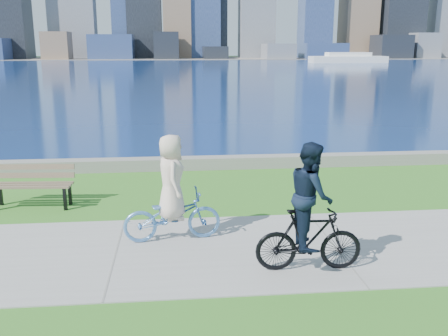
% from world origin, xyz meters
% --- Properties ---
extents(ground, '(320.00, 320.00, 0.00)m').
position_xyz_m(ground, '(0.00, 0.00, 0.00)').
color(ground, '#2B691B').
rests_on(ground, ground).
extents(concrete_path, '(80.00, 3.50, 0.02)m').
position_xyz_m(concrete_path, '(0.00, 0.00, 0.01)').
color(concrete_path, gray).
rests_on(concrete_path, ground).
extents(seawall, '(90.00, 0.50, 0.35)m').
position_xyz_m(seawall, '(0.00, 6.20, 0.17)').
color(seawall, slate).
rests_on(seawall, ground).
extents(bay_water, '(320.00, 131.00, 0.01)m').
position_xyz_m(bay_water, '(0.00, 72.00, 0.00)').
color(bay_water, navy).
rests_on(bay_water, ground).
extents(far_shore, '(320.00, 30.00, 0.12)m').
position_xyz_m(far_shore, '(0.00, 130.00, 0.06)').
color(far_shore, slate).
rests_on(far_shore, ground).
extents(ferry_far, '(15.45, 4.41, 2.10)m').
position_xyz_m(ferry_far, '(36.78, 92.50, 0.87)').
color(ferry_far, white).
rests_on(ferry_far, ground).
extents(park_bench, '(1.87, 0.76, 0.95)m').
position_xyz_m(park_bench, '(-2.17, 3.00, 0.58)').
color(park_bench, black).
rests_on(park_bench, ground).
extents(cyclist_woman, '(0.85, 1.90, 2.04)m').
position_xyz_m(cyclist_woman, '(1.02, 0.57, 0.78)').
color(cyclist_woman, '#5389C9').
rests_on(cyclist_woman, ground).
extents(cyclist_man, '(0.68, 1.77, 2.15)m').
position_xyz_m(cyclist_man, '(3.24, -0.98, 0.93)').
color(cyclist_man, black).
rests_on(cyclist_man, ground).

